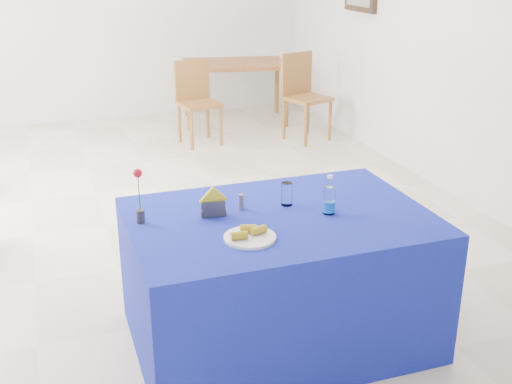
% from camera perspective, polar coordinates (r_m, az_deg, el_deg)
% --- Properties ---
extents(floor, '(7.00, 7.00, 0.00)m').
position_cam_1_polar(floor, '(5.36, -7.34, -2.26)').
color(floor, beige).
rests_on(floor, ground).
extents(plate, '(0.26, 0.26, 0.01)m').
position_cam_1_polar(plate, '(3.15, -0.55, -4.06)').
color(plate, white).
rests_on(plate, blue_table).
extents(drinking_glass, '(0.06, 0.06, 0.13)m').
position_cam_1_polar(drinking_glass, '(3.54, 2.76, -0.18)').
color(drinking_glass, white).
rests_on(drinking_glass, blue_table).
extents(salt_shaker, '(0.03, 0.03, 0.08)m').
position_cam_1_polar(salt_shaker, '(3.45, -3.81, -1.22)').
color(salt_shaker, slate).
rests_on(salt_shaker, blue_table).
extents(pepper_shaker, '(0.03, 0.03, 0.08)m').
position_cam_1_polar(pepper_shaker, '(3.49, -1.32, -0.88)').
color(pepper_shaker, '#5C5B60').
rests_on(pepper_shaker, blue_table).
extents(blue_table, '(1.60, 1.10, 0.76)m').
position_cam_1_polar(blue_table, '(3.59, 2.05, -7.67)').
color(blue_table, navy).
rests_on(blue_table, floor).
extents(water_bottle, '(0.07, 0.07, 0.21)m').
position_cam_1_polar(water_bottle, '(3.45, 6.52, -0.79)').
color(water_bottle, white).
rests_on(water_bottle, blue_table).
extents(napkin_holder, '(0.15, 0.07, 0.17)m').
position_cam_1_polar(napkin_holder, '(3.41, -3.82, -1.35)').
color(napkin_holder, '#333338').
rests_on(napkin_holder, blue_table).
extents(rose_vase, '(0.05, 0.05, 0.30)m').
position_cam_1_polar(rose_vase, '(3.34, -10.33, -0.47)').
color(rose_vase, '#27272C').
rests_on(rose_vase, blue_table).
extents(oak_table, '(1.39, 1.03, 0.76)m').
position_cam_1_polar(oak_table, '(8.17, -1.91, 10.95)').
color(oak_table, brown).
rests_on(oak_table, floor).
extents(chair_bg_left, '(0.48, 0.48, 0.93)m').
position_cam_1_polar(chair_bg_left, '(7.30, -5.35, 8.50)').
color(chair_bg_left, brown).
rests_on(chair_bg_left, floor).
extents(chair_bg_right, '(0.56, 0.56, 0.98)m').
position_cam_1_polar(chair_bg_right, '(7.44, 4.15, 9.02)').
color(chair_bg_right, brown).
rests_on(chair_bg_right, floor).
extents(banana_pieces, '(0.20, 0.12, 0.04)m').
position_cam_1_polar(banana_pieces, '(3.15, -0.63, -3.51)').
color(banana_pieces, yellow).
rests_on(banana_pieces, plate).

